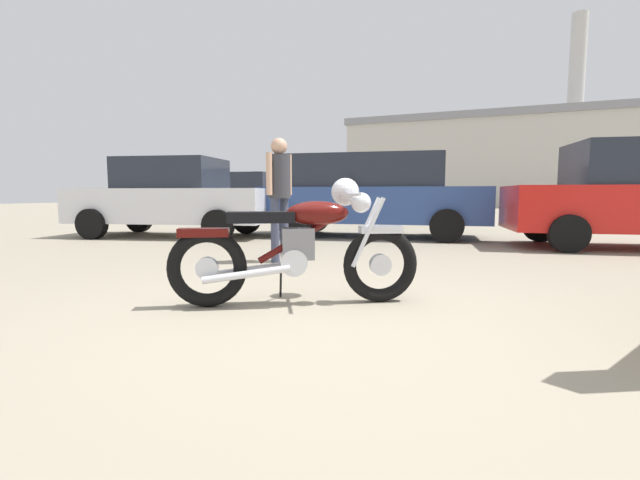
# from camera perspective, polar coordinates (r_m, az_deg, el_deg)

# --- Properties ---
(ground_plane) EXTENTS (80.00, 80.00, 0.00)m
(ground_plane) POSITION_cam_1_polar(r_m,az_deg,el_deg) (3.37, -0.89, -9.90)
(ground_plane) COLOR gray
(vintage_motorcycle) EXTENTS (1.92, 1.10, 1.07)m
(vintage_motorcycle) POSITION_cam_1_polar(r_m,az_deg,el_deg) (3.69, -2.34, -0.70)
(vintage_motorcycle) COLOR black
(vintage_motorcycle) RESTS_ON ground_plane
(bystander) EXTENTS (0.30, 0.44, 1.66)m
(bystander) POSITION_cam_1_polar(r_m,az_deg,el_deg) (6.01, -5.25, 6.88)
(bystander) COLOR #383D51
(bystander) RESTS_ON ground_plane
(red_hatchback_near) EXTENTS (4.06, 2.16, 1.78)m
(red_hatchback_near) POSITION_cam_1_polar(r_m,az_deg,el_deg) (9.14, 35.73, 4.83)
(red_hatchback_near) COLOR black
(red_hatchback_near) RESTS_ON ground_plane
(white_estate_far) EXTENTS (4.83, 2.27, 1.74)m
(white_estate_far) POSITION_cam_1_polar(r_m,az_deg,el_deg) (9.62, 6.18, 6.05)
(white_estate_far) COLOR black
(white_estate_far) RESTS_ON ground_plane
(silver_sedan_mid) EXTENTS (4.42, 2.43, 1.67)m
(silver_sedan_mid) POSITION_cam_1_polar(r_m,az_deg,el_deg) (10.12, -18.34, 5.19)
(silver_sedan_mid) COLOR black
(silver_sedan_mid) RESTS_ON ground_plane
(pale_sedan_back) EXTENTS (4.08, 2.20, 1.78)m
(pale_sedan_back) POSITION_cam_1_polar(r_m,az_deg,el_deg) (14.95, 7.85, 5.89)
(pale_sedan_back) COLOR black
(pale_sedan_back) RESTS_ON ground_plane
(dark_sedan_left) EXTENTS (4.87, 2.37, 1.74)m
(dark_sedan_left) POSITION_cam_1_polar(r_m,az_deg,el_deg) (17.88, -11.26, 5.91)
(dark_sedan_left) COLOR black
(dark_sedan_left) RESTS_ON ground_plane
(industrial_building) EXTENTS (21.99, 14.12, 13.94)m
(industrial_building) POSITION_cam_1_polar(r_m,az_deg,el_deg) (38.21, 21.82, 9.11)
(industrial_building) COLOR beige
(industrial_building) RESTS_ON ground_plane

